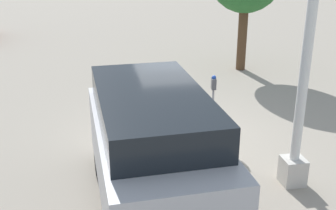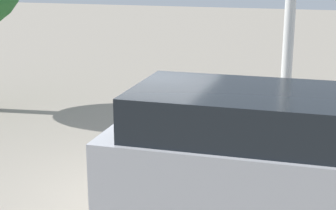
% 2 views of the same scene
% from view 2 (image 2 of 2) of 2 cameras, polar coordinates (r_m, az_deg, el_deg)
% --- Properties ---
extents(ground_plane, '(80.00, 80.00, 0.00)m').
position_cam_2_polar(ground_plane, '(8.89, -3.69, -9.29)').
color(ground_plane, gray).
extents(parking_meter_near, '(0.22, 0.14, 1.58)m').
position_cam_2_polar(parking_meter_near, '(9.09, -3.35, -0.92)').
color(parking_meter_near, gray).
rests_on(parking_meter_near, ground).
extents(lamp_post, '(0.44, 0.44, 6.52)m').
position_cam_2_polar(lamp_post, '(9.17, 13.19, 6.93)').
color(lamp_post, beige).
rests_on(lamp_post, ground).
extents(parked_van, '(4.50, 2.09, 2.18)m').
position_cam_2_polar(parked_van, '(6.73, 11.98, -6.92)').
color(parked_van, '#B2B2B7').
rests_on(parked_van, ground).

